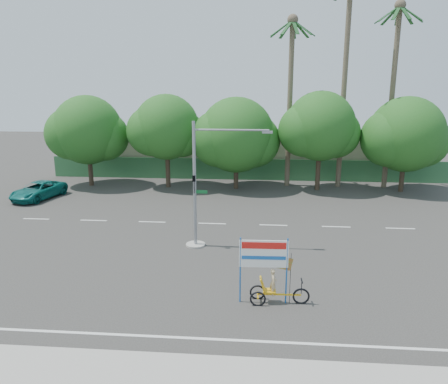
{
  "coord_description": "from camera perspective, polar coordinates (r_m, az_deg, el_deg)",
  "views": [
    {
      "loc": [
        1.04,
        -19.05,
        8.98
      ],
      "look_at": [
        -0.77,
        2.66,
        3.5
      ],
      "focal_mm": 35.0,
      "sensor_mm": 36.0,
      "label": 1
    }
  ],
  "objects": [
    {
      "name": "ground",
      "position": [
        21.09,
        1.52,
        -11.09
      ],
      "size": [
        120.0,
        120.0,
        0.0
      ],
      "primitive_type": "plane",
      "color": "#33302D",
      "rests_on": "ground"
    },
    {
      "name": "sidewalk_near",
      "position": [
        14.63,
        -0.32,
        -23.45
      ],
      "size": [
        50.0,
        2.4,
        0.12
      ],
      "primitive_type": "cube",
      "color": "gray",
      "rests_on": "ground"
    },
    {
      "name": "fence",
      "position": [
        41.34,
        3.24,
        2.97
      ],
      "size": [
        38.0,
        0.08,
        2.0
      ],
      "primitive_type": "cube",
      "color": "#336B3D",
      "rests_on": "ground"
    },
    {
      "name": "building_left",
      "position": [
        46.9,
        -8.94,
        5.39
      ],
      "size": [
        12.0,
        8.0,
        4.0
      ],
      "primitive_type": "cube",
      "color": "#BDB096",
      "rests_on": "ground"
    },
    {
      "name": "building_right",
      "position": [
        46.15,
        13.43,
        4.78
      ],
      "size": [
        14.0,
        8.0,
        3.6
      ],
      "primitive_type": "cube",
      "color": "#BDB096",
      "rests_on": "ground"
    },
    {
      "name": "tree_far_left",
      "position": [
        40.23,
        -17.44,
        7.46
      ],
      "size": [
        7.14,
        6.0,
        7.96
      ],
      "color": "#473828",
      "rests_on": "ground"
    },
    {
      "name": "tree_left",
      "position": [
        38.12,
        -7.58,
        8.09
      ],
      "size": [
        6.66,
        5.6,
        8.07
      ],
      "color": "#473828",
      "rests_on": "ground"
    },
    {
      "name": "tree_center",
      "position": [
        37.38,
        1.54,
        7.18
      ],
      "size": [
        7.62,
        6.4,
        7.85
      ],
      "color": "#473828",
      "rests_on": "ground"
    },
    {
      "name": "tree_right",
      "position": [
        37.56,
        12.38,
        8.08
      ],
      "size": [
        6.9,
        5.8,
        8.36
      ],
      "color": "#473828",
      "rests_on": "ground"
    },
    {
      "name": "tree_far_right",
      "position": [
        39.16,
        22.6,
        6.69
      ],
      "size": [
        7.38,
        6.2,
        7.94
      ],
      "color": "#473828",
      "rests_on": "ground"
    },
    {
      "name": "palm_tall",
      "position": [
        39.2,
        15.59,
        15.79
      ],
      "size": [
        3.73,
        3.79,
        17.45
      ],
      "color": "#70604C",
      "rests_on": "ground"
    },
    {
      "name": "palm_mid",
      "position": [
        40.08,
        21.28,
        13.79
      ],
      "size": [
        3.73,
        3.79,
        15.45
      ],
      "color": "#70604C",
      "rests_on": "ground"
    },
    {
      "name": "palm_short",
      "position": [
        38.63,
        8.67,
        13.79
      ],
      "size": [
        3.73,
        3.79,
        14.45
      ],
      "color": "#70604C",
      "rests_on": "ground"
    },
    {
      "name": "traffic_signal",
      "position": [
        24.04,
        -3.13,
        -0.51
      ],
      "size": [
        4.72,
        1.1,
        7.0
      ],
      "color": "gray",
      "rests_on": "ground"
    },
    {
      "name": "trike_billboard",
      "position": [
        18.49,
        6.04,
        -10.95
      ],
      "size": [
        2.97,
        0.69,
        2.91
      ],
      "rotation": [
        0.0,
        0.0,
        0.03
      ],
      "color": "black",
      "rests_on": "ground"
    },
    {
      "name": "pickup_truck",
      "position": [
        37.56,
        -23.09,
        0.19
      ],
      "size": [
        3.34,
        5.24,
        1.35
      ],
      "primitive_type": "imported",
      "rotation": [
        0.0,
        0.0,
        -0.24
      ],
      "color": "#0E645C",
      "rests_on": "ground"
    }
  ]
}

